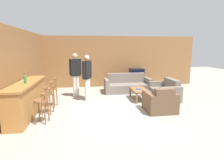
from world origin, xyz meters
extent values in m
plane|color=gray|center=(0.00, 0.00, 0.00)|extent=(24.00, 24.00, 0.00)
cube|color=olive|center=(0.00, 3.69, 1.30)|extent=(9.40, 0.08, 2.60)
cube|color=olive|center=(-3.16, 1.35, 1.30)|extent=(0.08, 8.69, 2.60)
cube|color=#A87038|center=(-2.83, -0.01, 0.48)|extent=(0.47, 2.44, 0.95)
cube|color=#A87038|center=(-2.83, -0.01, 0.98)|extent=(0.55, 2.50, 0.05)
cylinder|color=brown|center=(-2.28, -0.68, 0.63)|extent=(0.42, 0.42, 0.04)
cylinder|color=brown|center=(-2.39, -0.53, 0.30)|extent=(0.04, 0.04, 0.61)
cylinder|color=brown|center=(-2.42, -0.79, 0.30)|extent=(0.04, 0.04, 0.61)
cylinder|color=brown|center=(-2.13, -0.57, 0.30)|extent=(0.04, 0.04, 0.61)
cylinder|color=brown|center=(-2.17, -0.83, 0.30)|extent=(0.04, 0.04, 0.61)
cylinder|color=brown|center=(-2.10, -0.59, 0.81)|extent=(0.02, 0.02, 0.32)
cylinder|color=brown|center=(-2.12, -0.67, 0.81)|extent=(0.02, 0.02, 0.32)
cylinder|color=brown|center=(-2.13, -0.74, 0.81)|extent=(0.02, 0.02, 0.32)
cylinder|color=brown|center=(-2.14, -0.81, 0.81)|extent=(0.02, 0.02, 0.32)
cube|color=brown|center=(-2.12, -0.70, 0.98)|extent=(0.08, 0.32, 0.04)
cylinder|color=brown|center=(-2.28, 0.01, 0.63)|extent=(0.42, 0.42, 0.04)
cylinder|color=brown|center=(-2.38, 0.16, 0.30)|extent=(0.04, 0.04, 0.61)
cylinder|color=brown|center=(-2.43, -0.09, 0.30)|extent=(0.04, 0.04, 0.61)
cylinder|color=brown|center=(-2.13, 0.12, 0.30)|extent=(0.04, 0.04, 0.61)
cylinder|color=brown|center=(-2.17, -0.14, 0.30)|extent=(0.04, 0.04, 0.61)
cylinder|color=brown|center=(-2.10, 0.10, 0.81)|extent=(0.02, 0.02, 0.32)
cylinder|color=brown|center=(-2.11, 0.03, 0.81)|extent=(0.02, 0.02, 0.32)
cylinder|color=brown|center=(-2.13, -0.05, 0.81)|extent=(0.02, 0.02, 0.32)
cylinder|color=brown|center=(-2.14, -0.12, 0.81)|extent=(0.02, 0.02, 0.32)
cube|color=brown|center=(-2.12, -0.01, 0.98)|extent=(0.08, 0.32, 0.04)
cylinder|color=brown|center=(-2.28, 0.71, 0.63)|extent=(0.43, 0.43, 0.04)
cylinder|color=brown|center=(-2.38, 0.86, 0.30)|extent=(0.04, 0.04, 0.61)
cylinder|color=brown|center=(-2.43, 0.60, 0.30)|extent=(0.04, 0.04, 0.61)
cylinder|color=brown|center=(-2.13, 0.81, 0.30)|extent=(0.04, 0.04, 0.61)
cylinder|color=brown|center=(-2.17, 0.56, 0.30)|extent=(0.04, 0.04, 0.61)
cylinder|color=brown|center=(-2.10, 0.79, 0.81)|extent=(0.02, 0.02, 0.32)
cylinder|color=brown|center=(-2.11, 0.72, 0.81)|extent=(0.02, 0.02, 0.32)
cylinder|color=brown|center=(-2.13, 0.64, 0.81)|extent=(0.02, 0.02, 0.32)
cylinder|color=brown|center=(-2.14, 0.57, 0.81)|extent=(0.02, 0.02, 0.32)
cube|color=brown|center=(-2.12, 0.68, 0.98)|extent=(0.09, 0.32, 0.04)
cube|color=#70665B|center=(0.77, 2.31, 0.19)|extent=(1.78, 0.90, 0.38)
cube|color=#70665B|center=(0.77, 2.65, 0.61)|extent=(1.78, 0.22, 0.45)
cube|color=#70665B|center=(-0.20, 2.31, 0.31)|extent=(0.16, 0.90, 0.63)
cube|color=#70665B|center=(1.74, 2.31, 0.31)|extent=(0.16, 0.90, 0.63)
cube|color=brown|center=(1.21, -0.27, 0.19)|extent=(0.58, 0.85, 0.38)
cube|color=brown|center=(1.21, -0.59, 0.59)|extent=(0.58, 0.22, 0.42)
cube|color=brown|center=(1.58, -0.27, 0.31)|extent=(0.16, 0.85, 0.62)
cube|color=brown|center=(0.84, -0.27, 0.31)|extent=(0.16, 0.85, 0.62)
cube|color=#70665B|center=(1.95, 1.00, 0.19)|extent=(0.83, 0.99, 0.38)
cube|color=#70665B|center=(2.25, 1.00, 0.59)|extent=(0.22, 0.99, 0.41)
cube|color=#70665B|center=(1.95, 1.58, 0.30)|extent=(0.83, 0.16, 0.61)
cube|color=#70665B|center=(1.95, 0.43, 0.30)|extent=(0.83, 0.16, 0.61)
cube|color=brown|center=(0.94, 1.02, 0.41)|extent=(0.57, 1.02, 0.04)
cube|color=brown|center=(0.70, 0.55, 0.20)|extent=(0.06, 0.06, 0.39)
cube|color=brown|center=(1.19, 0.55, 0.20)|extent=(0.06, 0.06, 0.39)
cube|color=brown|center=(0.70, 1.49, 0.20)|extent=(0.06, 0.06, 0.39)
cube|color=brown|center=(1.19, 1.49, 0.20)|extent=(0.06, 0.06, 0.39)
cube|color=#513823|center=(1.48, 3.28, 0.25)|extent=(1.09, 0.55, 0.51)
cube|color=black|center=(1.48, 3.28, 0.74)|extent=(0.71, 0.44, 0.46)
cube|color=black|center=(1.48, 3.05, 0.74)|extent=(0.64, 0.01, 0.39)
cylinder|color=#2D7F3D|center=(-2.79, -0.19, 1.10)|extent=(0.08, 0.08, 0.19)
cone|color=#2D7F3D|center=(-2.79, -0.19, 1.24)|extent=(0.07, 0.07, 0.08)
cylinder|color=black|center=(-2.79, -0.19, 1.29)|extent=(0.03, 0.03, 0.02)
cube|color=navy|center=(0.89, 1.01, 0.44)|extent=(0.24, 0.21, 0.02)
cylinder|color=silver|center=(-1.58, 1.80, 0.44)|extent=(0.12, 0.12, 0.87)
cylinder|color=silver|center=(-1.45, 1.84, 0.44)|extent=(0.12, 0.12, 0.87)
cube|color=black|center=(-1.51, 1.82, 1.22)|extent=(0.41, 0.27, 0.69)
cylinder|color=black|center=(-1.71, 1.75, 1.25)|extent=(0.08, 0.08, 0.64)
cylinder|color=black|center=(-1.31, 1.89, 1.25)|extent=(0.08, 0.08, 0.64)
sphere|color=tan|center=(-1.51, 1.82, 1.68)|extent=(0.20, 0.20, 0.20)
cylinder|color=silver|center=(-1.09, 1.18, 0.43)|extent=(0.13, 0.13, 0.85)
cylinder|color=silver|center=(-1.01, 1.31, 0.43)|extent=(0.13, 0.13, 0.85)
cube|color=black|center=(-1.05, 1.24, 1.19)|extent=(0.36, 0.45, 0.67)
cylinder|color=black|center=(-1.16, 1.04, 1.21)|extent=(0.08, 0.08, 0.62)
cylinder|color=black|center=(-0.93, 1.44, 1.21)|extent=(0.08, 0.08, 0.62)
sphere|color=tan|center=(-1.05, 1.24, 1.64)|extent=(0.19, 0.19, 0.19)
camera|label=1|loc=(-1.06, -5.34, 1.98)|focal=28.00mm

